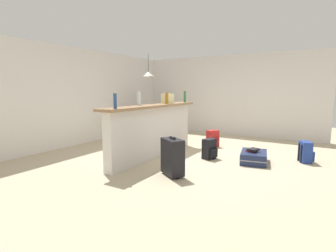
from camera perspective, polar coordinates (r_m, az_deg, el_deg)
The scene contains 20 objects.
ground_plane at distance 5.77m, azimuth 4.60°, elevation -6.67°, with size 13.00×13.00×0.05m, color #BCAD8E.
wall_back at distance 7.46m, azimuth -16.85°, elevation 6.27°, with size 6.60×0.10×2.50m, color silver.
wall_right at distance 8.52m, azimuth 12.17°, elevation 6.63°, with size 0.10×6.00×2.50m, color silver.
partition_half_wall at distance 5.51m, azimuth -3.12°, elevation -1.39°, with size 2.80×0.20×1.07m, color silver.
bar_countertop at distance 5.44m, azimuth -3.17°, elevation 4.45°, with size 2.96×0.40×0.05m, color #93704C.
bottle_blue at distance 4.37m, azimuth -11.61°, elevation 5.40°, with size 0.06×0.06×0.25m, color #284C89.
bottle_clear at distance 5.19m, azimuth -6.41°, elevation 6.07°, with size 0.07×0.07×0.28m, color silver.
bottle_amber at distance 5.72m, azimuth -0.28°, elevation 6.15°, with size 0.07×0.07×0.25m, color #9E661E.
bottle_green at distance 6.44m, azimuth 3.73°, elevation 6.48°, with size 0.06×0.06×0.28m, color #2D6B38.
grocery_bag at distance 5.95m, azimuth -0.09°, elevation 6.08°, with size 0.26×0.18×0.22m, color beige.
dining_table at distance 7.93m, azimuth -3.67°, elevation 2.32°, with size 1.10×0.80×0.74m.
dining_chair_near_partition at distance 7.67m, azimuth -0.74°, elevation 1.16°, with size 0.41×0.41×0.93m.
dining_chair_far_side at distance 8.24m, azimuth -6.80°, elevation 1.59°, with size 0.48×0.48×0.93m.
pendant_lamp at distance 7.95m, azimuth -4.35°, elevation 11.38°, with size 0.34×0.34×0.71m.
suitcase_flat_navy at distance 5.44m, azimuth 18.40°, elevation -6.52°, with size 0.87×0.61×0.22m.
backpack_black at distance 5.49m, azimuth 9.14°, elevation -5.08°, with size 0.32×0.29×0.42m.
suitcase_upright_black at distance 4.34m, azimuth 1.00°, elevation -6.76°, with size 0.44×0.50×0.67m.
backpack_red at distance 6.62m, azimuth 9.86°, elevation -2.82°, with size 0.33×0.33×0.42m.
backpack_blue at distance 5.84m, azimuth 28.12°, elevation -5.15°, with size 0.33×0.31×0.42m.
book_stack at distance 5.41m, azimuth 18.18°, elevation -5.02°, with size 0.30×0.25×0.07m.
Camera 1 is at (-4.99, -2.49, 1.45)m, focal length 27.61 mm.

